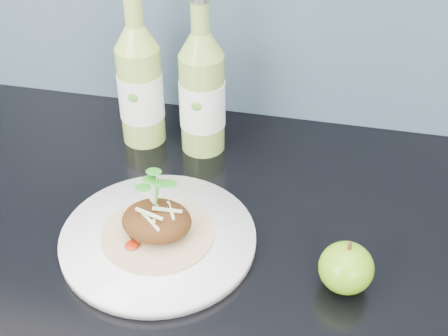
% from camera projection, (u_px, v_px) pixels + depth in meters
% --- Properties ---
extents(dinner_plate, '(0.32, 0.32, 0.02)m').
position_uv_depth(dinner_plate, '(158.00, 239.00, 0.86)').
color(dinner_plate, white).
rests_on(dinner_plate, kitchen_counter).
extents(pork_taco, '(0.16, 0.16, 0.10)m').
position_uv_depth(pork_taco, '(157.00, 219.00, 0.84)').
color(pork_taco, tan).
rests_on(pork_taco, dinner_plate).
extents(green_apple, '(0.08, 0.08, 0.08)m').
position_uv_depth(green_apple, '(346.00, 268.00, 0.78)').
color(green_apple, '#55830E').
rests_on(green_apple, kitchen_counter).
extents(cider_bottle_left, '(0.09, 0.09, 0.27)m').
position_uv_depth(cider_bottle_left, '(140.00, 85.00, 1.01)').
color(cider_bottle_left, '#9EBC4E').
rests_on(cider_bottle_left, kitchen_counter).
extents(cider_bottle_right, '(0.10, 0.10, 0.27)m').
position_uv_depth(cider_bottle_right, '(202.00, 93.00, 0.99)').
color(cider_bottle_right, '#8AAB47').
rests_on(cider_bottle_right, kitchen_counter).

